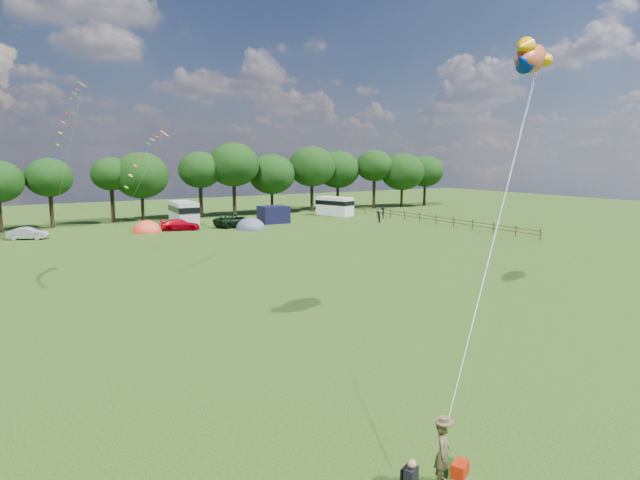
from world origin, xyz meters
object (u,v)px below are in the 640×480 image
car_c (180,225)px  walker_b (383,213)px  campervan_d (335,206)px  tent_orange (147,232)px  tent_greyblue (251,229)px  walker_a (378,217)px  car_d (236,221)px  campervan_c (184,212)px  fish_kite (529,58)px  camp_chair (410,478)px  kite_flyer (443,453)px  car_b (28,233)px

car_c → walker_b: (27.04, -2.81, 0.18)m
campervan_d → tent_orange: bearing=78.3°
tent_orange → walker_b: walker_b is taller
tent_greyblue → walker_a: walker_a is taller
car_c → tent_orange: 3.73m
car_d → campervan_c: bearing=33.7°
tent_orange → fish_kite: size_ratio=0.84×
walker_a → tent_greyblue: bearing=-46.0°
car_c → fish_kite: 43.71m
car_d → camp_chair: 53.56m
kite_flyer → walker_b: (35.49, 48.23, -0.02)m
car_c → tent_greyblue: size_ratio=1.12×
car_b → car_d: car_d is taller
tent_greyblue → walker_b: bearing=0.8°
kite_flyer → fish_kite: (14.85, 9.73, 12.59)m
car_c → campervan_d: campervan_d is taller
car_b → tent_greyblue: bearing=-78.1°
car_b → walker_a: bearing=-78.1°
walker_a → fish_kite: bearing=28.7°
fish_kite → walker_b: size_ratio=2.61×
tent_greyblue → camp_chair: size_ratio=3.02×
walker_b → walker_a: bearing=8.0°
car_c → tent_orange: size_ratio=1.18×
car_b → campervan_d: size_ratio=0.60×
tent_orange → tent_greyblue: (11.01, -3.64, -0.00)m
car_b → camp_chair: (5.56, -52.59, 0.13)m
car_d → camp_chair: (-16.47, -50.96, 0.01)m
tent_orange → walker_b: 30.87m
tent_greyblue → fish_kite: fish_kite is taller
tent_orange → camp_chair: (-6.16, -51.87, 0.73)m
campervan_c → camp_chair: campervan_c is taller
campervan_c → campervan_d: campervan_c is taller
campervan_d → walker_b: (3.41, -6.80, -0.59)m
campervan_c → campervan_d: (21.83, -0.47, -0.13)m
tent_greyblue → camp_chair: tent_greyblue is taller
campervan_d → kite_flyer: size_ratio=3.45×
kite_flyer → camp_chair: kite_flyer is taller
kite_flyer → fish_kite: 21.76m
car_c → car_d: size_ratio=0.78×
campervan_d → fish_kite: size_ratio=1.36×
campervan_c → kite_flyer: bearing=172.8°
campervan_d → fish_kite: (-17.23, -45.30, 12.02)m
campervan_d → tent_orange: 27.52m
car_b → camp_chair: camp_chair is taller
campervan_d → kite_flyer: 63.69m
car_b → walker_b: bearing=-72.7°
tent_greyblue → fish_kite: bearing=-91.5°
kite_flyer → walker_a: 55.11m
car_b → car_c: car_c is taller
car_b → campervan_c: size_ratio=0.58×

